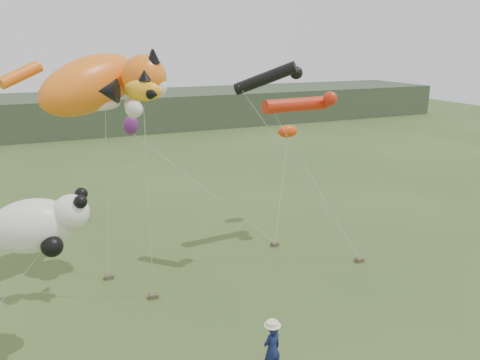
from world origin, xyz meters
name	(u,v)px	position (x,y,z in m)	size (l,w,h in m)	color
ground	(267,348)	(0.00, 0.00, 0.00)	(120.00, 120.00, 0.00)	#385123
headland	(68,115)	(-3.11, 44.69, 1.92)	(90.00, 13.00, 4.00)	#2D3D28
festival_attendant	(272,349)	(-0.44, -1.17, 0.86)	(0.63, 0.41, 1.73)	#131B49
sandbag_anchors	(189,283)	(-1.14, 5.05, 0.09)	(16.72, 4.98, 0.18)	brown
cat_kite	(103,83)	(-3.59, 8.13, 8.14)	(6.41, 4.54, 3.31)	orange
fish_kite	(130,90)	(-3.04, 5.13, 8.12)	(2.44, 1.60, 1.18)	#FFA61A
tube_kites	(293,96)	(4.74, 7.15, 7.39)	(5.67, 3.30, 2.49)	black
panda_kite	(40,224)	(-6.46, 2.87, 4.37)	(2.96, 1.91, 1.84)	white
misc_kites	(217,129)	(2.70, 11.71, 5.27)	(8.82, 3.95, 1.16)	#EB460C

